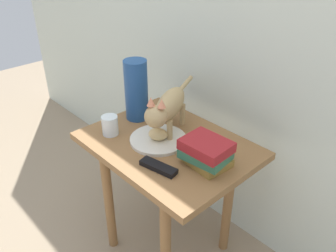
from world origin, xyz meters
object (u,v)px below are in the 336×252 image
cat (168,107)px  book_stack (206,152)px  plate (158,139)px  side_table (168,163)px  tv_remote (158,167)px  green_vase (136,90)px  bread_roll (158,134)px  candle_jar (110,126)px

cat → book_stack: bearing=-9.7°
plate → side_table: bearing=29.0°
plate → tv_remote: 0.19m
side_table → plate: size_ratio=2.93×
cat → tv_remote: bearing=-51.0°
tv_remote → cat: bearing=117.7°
cat → tv_remote: (0.16, -0.20, -0.12)m
tv_remote → green_vase: bearing=140.8°
cat → green_vase: size_ratio=1.57×
plate → bread_roll: 0.03m
book_stack → candle_jar: book_stack is taller
plate → book_stack: (0.24, 0.02, 0.05)m
cat → candle_jar: bearing=-133.6°
cat → book_stack: cat is taller
bread_roll → green_vase: size_ratio=0.29×
cat → candle_jar: (-0.17, -0.18, -0.09)m
green_vase → bread_roll: bearing=-17.6°
plate → green_vase: (-0.22, 0.06, 0.13)m
bread_roll → candle_jar: size_ratio=0.94×
side_table → green_vase: bearing=170.3°
side_table → plate: bearing=-151.0°
book_stack → green_vase: size_ratio=0.66×
book_stack → cat: bearing=170.3°
bread_roll → cat: (-0.02, 0.07, 0.09)m
candle_jar → side_table: bearing=31.4°
cat → book_stack: 0.27m
side_table → tv_remote: size_ratio=4.66×
book_stack → green_vase: green_vase is taller
side_table → green_vase: (-0.26, 0.04, 0.25)m
green_vase → candle_jar: size_ratio=3.29×
cat → side_table: bearing=-42.5°
bread_roll → candle_jar: 0.22m
bread_roll → green_vase: green_vase is taller
cat → candle_jar: cat is taller
plate → green_vase: green_vase is taller
side_table → bread_roll: 0.15m
book_stack → green_vase: 0.47m
bread_roll → tv_remote: (0.14, -0.12, -0.03)m
plate → cat: bearing=100.3°
green_vase → cat: bearing=0.4°
cat → book_stack: size_ratio=2.37×
book_stack → green_vase: (-0.46, 0.04, 0.09)m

